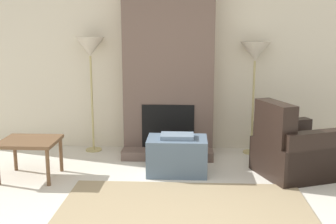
% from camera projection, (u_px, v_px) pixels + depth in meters
% --- Properties ---
extents(wall_back, '(7.00, 0.06, 2.60)m').
position_uv_depth(wall_back, '(170.00, 60.00, 6.07)').
color(wall_back, beige).
rests_on(wall_back, ground_plane).
extents(fireplace, '(1.24, 0.70, 2.60)m').
position_uv_depth(fireplace, '(169.00, 65.00, 5.83)').
color(fireplace, brown).
rests_on(fireplace, ground_plane).
extents(ottoman, '(0.73, 0.48, 0.50)m').
position_uv_depth(ottoman, '(177.00, 155.00, 5.15)').
color(ottoman, slate).
rests_on(ottoman, ground_plane).
extents(armchair, '(1.07, 1.03, 0.92)m').
position_uv_depth(armchair, '(292.00, 152.00, 5.07)').
color(armchair, black).
rests_on(armchair, ground_plane).
extents(side_table, '(0.66, 0.57, 0.47)m').
position_uv_depth(side_table, '(30.00, 145.00, 4.97)').
color(side_table, brown).
rests_on(side_table, ground_plane).
extents(floor_lamp_left, '(0.42, 0.42, 1.63)m').
position_uv_depth(floor_lamp_left, '(90.00, 50.00, 5.86)').
color(floor_lamp_left, tan).
rests_on(floor_lamp_left, ground_plane).
extents(floor_lamp_right, '(0.42, 0.42, 1.58)m').
position_uv_depth(floor_lamp_right, '(255.00, 55.00, 5.75)').
color(floor_lamp_right, tan).
rests_on(floor_lamp_right, ground_plane).
extents(area_rug, '(2.51, 1.58, 0.01)m').
position_uv_depth(area_rug, '(185.00, 213.00, 4.09)').
color(area_rug, '#9E8966').
rests_on(area_rug, ground_plane).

